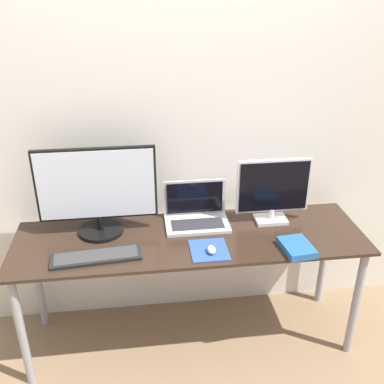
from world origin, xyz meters
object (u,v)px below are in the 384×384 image
at_px(monitor_left, 97,191).
at_px(keyboard, 96,257).
at_px(book, 297,247).
at_px(monitor_right, 273,190).
at_px(laptop, 196,213).
at_px(mouse, 211,250).

distance_m(monitor_left, keyboard, 0.35).
bearing_deg(book, keyboard, 176.56).
height_order(monitor_left, monitor_right, monitor_left).
bearing_deg(laptop, book, -37.21).
distance_m(keyboard, book, 1.02).
xyz_separation_m(monitor_left, book, (1.00, -0.31, -0.23)).
distance_m(laptop, book, 0.59).
distance_m(monitor_right, keyboard, 1.02).
relative_size(laptop, keyboard, 0.78).
xyz_separation_m(keyboard, mouse, (0.58, -0.03, 0.01)).
distance_m(laptop, mouse, 0.33).
bearing_deg(monitor_right, mouse, -143.90).
bearing_deg(keyboard, book, -3.44).
height_order(keyboard, mouse, mouse).
bearing_deg(laptop, mouse, -84.11).
bearing_deg(monitor_left, laptop, 4.64).
relative_size(monitor_left, laptop, 1.77).
relative_size(laptop, book, 1.71).
bearing_deg(book, laptop, 142.79).
relative_size(monitor_left, mouse, 9.12).
height_order(keyboard, book, book).
bearing_deg(laptop, monitor_left, -175.36).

